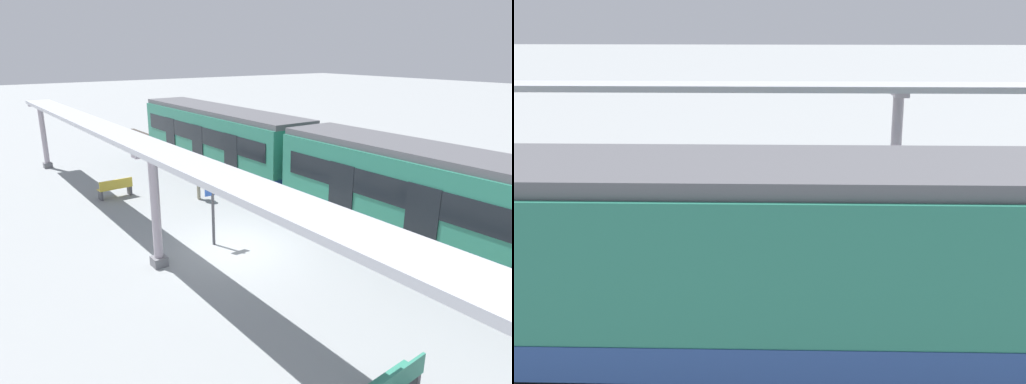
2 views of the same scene
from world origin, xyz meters
The scene contains 12 objects.
ground_plane centered at (0.00, 0.00, 0.00)m, with size 176.00×176.00×0.00m, color gray.
tactile_edge_strip centered at (-2.91, 0.00, 0.00)m, with size 0.40×38.88×0.01m, color gold.
trackbed centered at (-4.71, 0.00, 0.00)m, with size 3.20×50.88×0.01m, color #38332D.
train_near_carriage centered at (-4.71, -8.78, 1.83)m, with size 2.65×12.81×3.48m.
train_far_carriage centered at (-4.71, 4.61, 1.83)m, with size 2.65×12.81×3.48m.
canopy_pillar_nearest centered at (2.66, -15.33, 1.82)m, with size 1.10×0.44×3.59m.
canopy_pillar_second centered at (2.66, -0.25, 1.82)m, with size 1.10×0.44×3.59m.
canopy_beam centered at (2.66, 0.02, 3.67)m, with size 1.20×31.50×0.16m, color #A8AAB2.
bench_near_end centered at (1.52, 7.63, 0.44)m, with size 1.52×0.51×0.86m.
bench_mid_platform centered at (1.40, -7.72, 0.44)m, with size 1.51×0.49×0.86m.
platform_info_sign centered at (0.47, -0.66, 1.33)m, with size 0.56×0.10×2.20m.
passenger_waiting_near_edge centered at (-1.51, -5.32, 1.09)m, with size 0.36×0.55×1.74m.
Camera 1 is at (7.64, 11.79, 6.35)m, focal length 31.86 mm.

